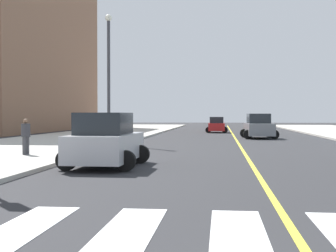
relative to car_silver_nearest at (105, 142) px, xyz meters
name	(u,v)px	position (x,y,z in m)	size (l,w,h in m)	color
sidewalk_kerb_west	(5,150)	(-6.84, 6.40, -0.85)	(10.00, 120.00, 0.15)	#B2ADA3
crosswalk_paint	(298,238)	(5.36, -9.60, -0.92)	(13.50, 4.00, 0.01)	silver
lane_divider_paint	(234,136)	(5.36, 26.40, -0.92)	(0.16, 80.00, 0.01)	yellow
car_silver_nearest	(105,142)	(0.00, 0.00, 0.00)	(2.83, 4.48, 1.98)	#B7B7BC
car_red_second	(217,125)	(3.78, 33.94, -0.15)	(2.33, 3.73, 1.66)	red
car_gray_third	(259,127)	(7.24, 22.04, 0.00)	(2.91, 4.54, 1.99)	slate
pedestrian_walking_west	(26,135)	(-4.33, 3.12, 0.09)	(0.39, 0.39, 1.58)	#38383D
street_lamp	(109,68)	(-2.96, 13.12, 3.99)	(0.44, 0.44, 8.17)	#38383D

